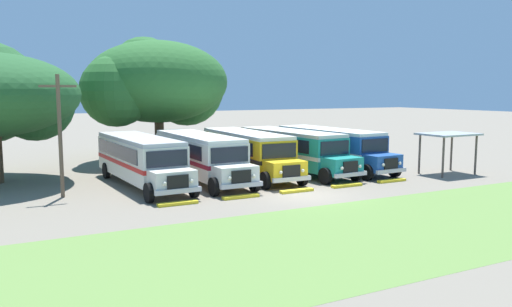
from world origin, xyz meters
The scene contains 15 objects.
ground_plane centered at (0.00, 0.00, 0.00)m, with size 220.00×220.00×0.00m, color slate.
foreground_grass_strip centered at (0.00, -7.01, 0.00)m, with size 80.00×9.41×0.01m, color olive.
parked_bus_slot_0 centered at (-6.93, 7.09, 1.58)m, with size 3.16×10.90×2.82m.
parked_bus_slot_1 centered at (-3.26, 7.03, 1.58)m, with size 2.75×10.85×2.82m.
parked_bus_slot_2 centered at (0.20, 7.39, 1.58)m, with size 2.92×10.87×2.82m.
parked_bus_slot_3 centered at (3.50, 7.12, 1.58)m, with size 3.39×10.95×2.82m.
parked_bus_slot_4 centered at (6.66, 7.06, 1.58)m, with size 3.21×10.92×2.82m.
curb_wheelstop_0 centered at (-6.78, 1.01, 0.07)m, with size 2.00×0.36×0.15m, color yellow.
curb_wheelstop_1 centered at (-3.39, 1.01, 0.07)m, with size 2.00×0.36×0.15m, color yellow.
curb_wheelstop_2 centered at (0.00, 1.01, 0.07)m, with size 2.00×0.36×0.15m, color yellow.
curb_wheelstop_3 centered at (3.39, 1.01, 0.07)m, with size 2.00×0.36×0.15m, color yellow.
curb_wheelstop_4 centered at (6.78, 1.01, 0.07)m, with size 2.00×0.36×0.15m, color yellow.
broad_shade_tree centered at (-2.52, 18.22, 6.17)m, with size 12.15×11.60×10.09m.
utility_pole centered at (-11.47, 5.50, 3.40)m, with size 1.80×0.20×6.32m.
waiting_shelter centered at (12.12, 1.60, 2.45)m, with size 3.60×2.60×2.72m.
Camera 1 is at (-14.54, -21.99, 5.46)m, focal length 35.56 mm.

